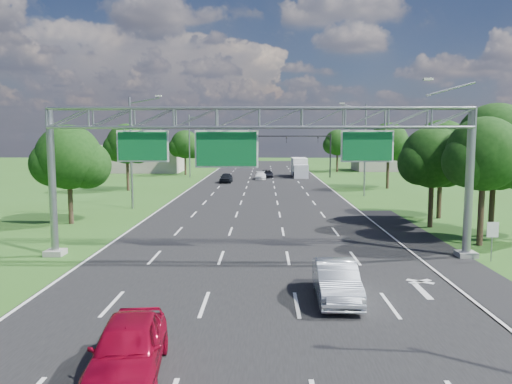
{
  "coord_description": "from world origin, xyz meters",
  "views": [
    {
      "loc": [
        0.55,
        -14.74,
        6.5
      ],
      "look_at": [
        0.03,
        14.9,
        3.21
      ],
      "focal_mm": 35.0,
      "sensor_mm": 36.0,
      "label": 1
    }
  ],
  "objects_px": {
    "sign_gantry": "(261,129)",
    "box_truck": "(299,168)",
    "red_coupe": "(128,348)",
    "silver_sedan": "(336,281)",
    "regulatory_sign": "(492,233)",
    "traffic_signal": "(308,145)"
  },
  "relations": [
    {
      "from": "silver_sedan",
      "to": "box_truck",
      "type": "bearing_deg",
      "value": 88.38
    },
    {
      "from": "red_coupe",
      "to": "silver_sedan",
      "type": "bearing_deg",
      "value": 38.94
    },
    {
      "from": "red_coupe",
      "to": "box_truck",
      "type": "xyz_separation_m",
      "value": [
        9.37,
        68.26,
        0.67
      ]
    },
    {
      "from": "sign_gantry",
      "to": "box_truck",
      "type": "distance_m",
      "value": 55.06
    },
    {
      "from": "box_truck",
      "to": "sign_gantry",
      "type": "bearing_deg",
      "value": -96.96
    },
    {
      "from": "sign_gantry",
      "to": "box_truck",
      "type": "height_order",
      "value": "sign_gantry"
    },
    {
      "from": "regulatory_sign",
      "to": "traffic_signal",
      "type": "bearing_deg",
      "value": 95.2
    },
    {
      "from": "traffic_signal",
      "to": "sign_gantry",
      "type": "bearing_deg",
      "value": -97.68
    },
    {
      "from": "sign_gantry",
      "to": "regulatory_sign",
      "type": "distance_m",
      "value": 13.25
    },
    {
      "from": "red_coupe",
      "to": "box_truck",
      "type": "distance_m",
      "value": 68.91
    },
    {
      "from": "sign_gantry",
      "to": "regulatory_sign",
      "type": "relative_size",
      "value": 11.19
    },
    {
      "from": "sign_gantry",
      "to": "silver_sedan",
      "type": "bearing_deg",
      "value": -66.88
    },
    {
      "from": "sign_gantry",
      "to": "traffic_signal",
      "type": "xyz_separation_m",
      "value": [
        7.15,
        53.0,
        -1.72
      ]
    },
    {
      "from": "red_coupe",
      "to": "traffic_signal",
      "type": "bearing_deg",
      "value": 75.1
    },
    {
      "from": "red_coupe",
      "to": "box_truck",
      "type": "relative_size",
      "value": 0.58
    },
    {
      "from": "sign_gantry",
      "to": "red_coupe",
      "type": "relative_size",
      "value": 5.03
    },
    {
      "from": "sign_gantry",
      "to": "box_truck",
      "type": "xyz_separation_m",
      "value": [
        5.88,
        54.47,
        -5.43
      ]
    },
    {
      "from": "red_coupe",
      "to": "silver_sedan",
      "type": "height_order",
      "value": "red_coupe"
    },
    {
      "from": "traffic_signal",
      "to": "box_truck",
      "type": "distance_m",
      "value": 4.18
    },
    {
      "from": "sign_gantry",
      "to": "regulatory_sign",
      "type": "bearing_deg",
      "value": -4.83
    },
    {
      "from": "regulatory_sign",
      "to": "red_coupe",
      "type": "xyz_separation_m",
      "value": [
        -15.56,
        -12.77,
        -0.71
      ]
    },
    {
      "from": "sign_gantry",
      "to": "box_truck",
      "type": "bearing_deg",
      "value": 83.84
    }
  ]
}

